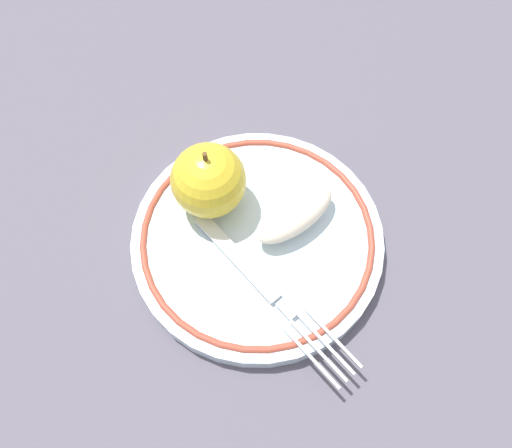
% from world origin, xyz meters
% --- Properties ---
extents(ground_plane, '(2.00, 2.00, 0.00)m').
position_xyz_m(ground_plane, '(0.00, 0.00, 0.00)').
color(ground_plane, '#544F5B').
extents(plate, '(0.22, 0.22, 0.02)m').
position_xyz_m(plate, '(0.00, -0.01, 0.01)').
color(plate, silver).
rests_on(plate, ground_plane).
extents(apple_red_whole, '(0.06, 0.06, 0.07)m').
position_xyz_m(apple_red_whole, '(0.05, -0.01, 0.05)').
color(apple_red_whole, gold).
rests_on(apple_red_whole, plate).
extents(apple_slice_front, '(0.05, 0.08, 0.03)m').
position_xyz_m(apple_slice_front, '(-0.01, -0.04, 0.03)').
color(apple_slice_front, '#EFE2C9').
rests_on(apple_slice_front, plate).
extents(fork, '(0.18, 0.05, 0.00)m').
position_xyz_m(fork, '(-0.04, 0.02, 0.02)').
color(fork, silver).
rests_on(fork, plate).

